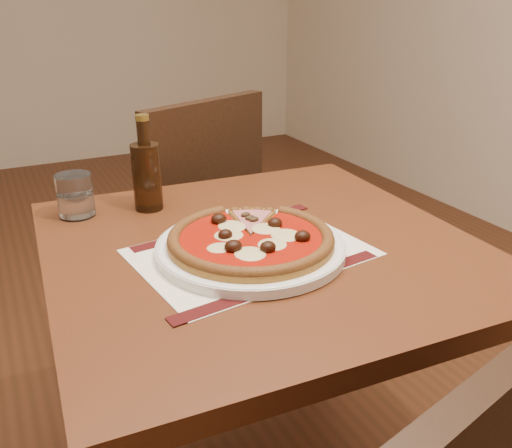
{
  "coord_description": "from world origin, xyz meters",
  "views": [
    {
      "loc": [
        0.04,
        -1.27,
        1.2
      ],
      "look_at": [
        0.48,
        -0.4,
        0.78
      ],
      "focal_mm": 38.0,
      "sensor_mm": 36.0,
      "label": 1
    }
  ],
  "objects_px": {
    "table": "(260,287)",
    "plate": "(251,248)",
    "bottle": "(147,173)",
    "water_glass": "(75,195)",
    "chair_far": "(185,223)",
    "pizza": "(251,238)"
  },
  "relations": [
    {
      "from": "plate",
      "to": "bottle",
      "type": "xyz_separation_m",
      "value": [
        -0.1,
        0.31,
        0.07
      ]
    },
    {
      "from": "bottle",
      "to": "plate",
      "type": "bearing_deg",
      "value": -71.35
    },
    {
      "from": "bottle",
      "to": "pizza",
      "type": "bearing_deg",
      "value": -71.4
    },
    {
      "from": "pizza",
      "to": "water_glass",
      "type": "xyz_separation_m",
      "value": [
        -0.25,
        0.34,
        0.02
      ]
    },
    {
      "from": "plate",
      "to": "chair_far",
      "type": "bearing_deg",
      "value": 81.02
    },
    {
      "from": "bottle",
      "to": "chair_far",
      "type": "bearing_deg",
      "value": 61.14
    },
    {
      "from": "table",
      "to": "water_glass",
      "type": "bearing_deg",
      "value": 134.43
    },
    {
      "from": "table",
      "to": "plate",
      "type": "relative_size",
      "value": 2.4
    },
    {
      "from": "table",
      "to": "bottle",
      "type": "distance_m",
      "value": 0.36
    },
    {
      "from": "pizza",
      "to": "bottle",
      "type": "relative_size",
      "value": 1.46
    },
    {
      "from": "plate",
      "to": "bottle",
      "type": "relative_size",
      "value": 1.66
    },
    {
      "from": "table",
      "to": "plate",
      "type": "distance_m",
      "value": 0.12
    },
    {
      "from": "chair_far",
      "to": "bottle",
      "type": "bearing_deg",
      "value": 39.67
    },
    {
      "from": "water_glass",
      "to": "bottle",
      "type": "bearing_deg",
      "value": -10.84
    },
    {
      "from": "plate",
      "to": "table",
      "type": "bearing_deg",
      "value": 42.64
    },
    {
      "from": "water_glass",
      "to": "bottle",
      "type": "xyz_separation_m",
      "value": [
        0.15,
        -0.03,
        0.04
      ]
    },
    {
      "from": "table",
      "to": "bottle",
      "type": "height_order",
      "value": "bottle"
    },
    {
      "from": "table",
      "to": "chair_far",
      "type": "relative_size",
      "value": 0.91
    },
    {
      "from": "plate",
      "to": "bottle",
      "type": "height_order",
      "value": "bottle"
    },
    {
      "from": "pizza",
      "to": "bottle",
      "type": "height_order",
      "value": "bottle"
    },
    {
      "from": "plate",
      "to": "bottle",
      "type": "distance_m",
      "value": 0.33
    },
    {
      "from": "pizza",
      "to": "water_glass",
      "type": "bearing_deg",
      "value": 127.19
    }
  ]
}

